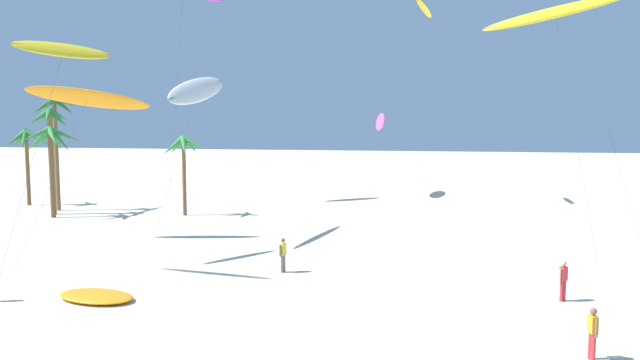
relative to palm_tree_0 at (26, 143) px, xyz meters
name	(u,v)px	position (x,y,z in m)	size (l,w,h in m)	color
palm_tree_0	(26,143)	(0.00, 0.00, 0.00)	(3.85, 3.75, 6.73)	brown
palm_tree_1	(51,133)	(5.48, -4.17, 0.95)	(3.19, 3.61, 8.41)	olive
palm_tree_2	(55,116)	(4.56, -2.29, 2.29)	(3.67, 3.97, 9.47)	brown
palm_tree_3	(51,143)	(6.46, -5.60, 0.17)	(3.87, 4.18, 6.98)	brown
palm_tree_4	(184,150)	(15.91, -2.63, -0.38)	(3.72, 3.62, 6.29)	brown
flying_kite_1	(424,8)	(33.79, 8.72, 11.80)	(1.92, 10.38, 18.18)	yellow
flying_kite_4	(380,121)	(29.53, 13.58, 1.86)	(1.75, 11.20, 8.69)	#EA5193
flying_kite_5	(87,98)	(14.24, -12.58, 3.23)	(7.66, 9.04, 9.86)	orange
flying_kite_6	(198,90)	(20.79, -11.08, 3.72)	(2.94, 7.92, 10.73)	white
flying_kite_8	(555,12)	(41.65, -9.47, 7.90)	(8.30, 4.83, 14.83)	yellow
flying_kite_11	(63,50)	(16.50, -18.03, 5.40)	(3.74, 7.78, 11.51)	yellow
grounded_kite_0	(96,296)	(21.74, -24.05, -5.36)	(3.70, 2.45, 0.30)	orange
person_near_left	(283,254)	(28.09, -18.20, -4.60)	(0.30, 0.48, 1.68)	slate
person_mid_field	(563,279)	(40.45, -20.40, -4.60)	(0.40, 0.37, 1.66)	red
person_far_watcher	(593,332)	(40.11, -26.59, -4.62)	(0.27, 0.50, 1.63)	red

